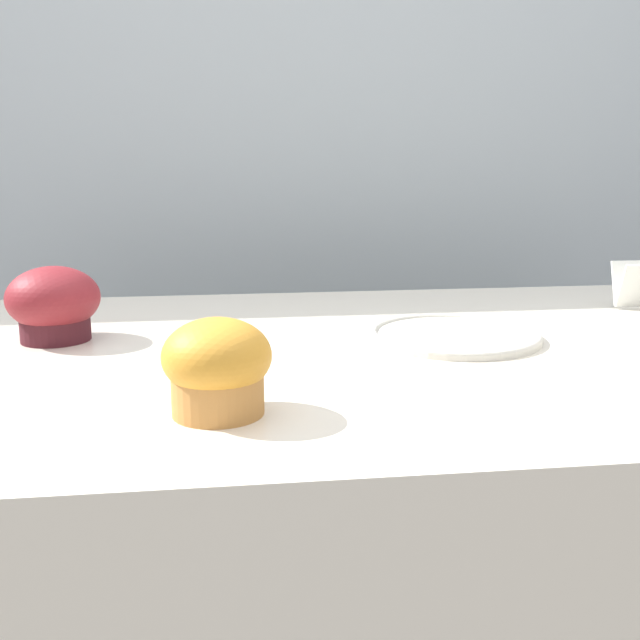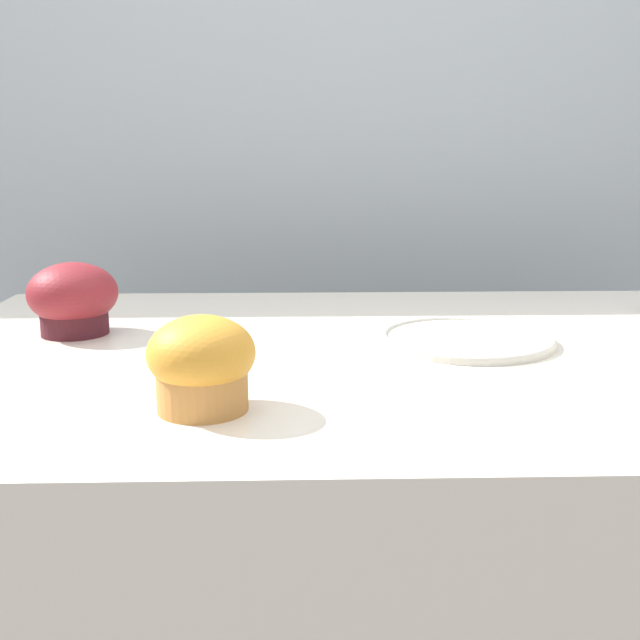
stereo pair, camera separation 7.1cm
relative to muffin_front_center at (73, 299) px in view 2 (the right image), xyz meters
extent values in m
cube|color=#A8B2B7|center=(0.35, 0.53, -0.07)|extent=(3.20, 0.10, 1.80)
cylinder|color=#45181F|center=(0.00, 0.00, -0.02)|extent=(0.07, 0.07, 0.05)
ellipsoid|color=maroon|center=(0.00, 0.00, 0.01)|extent=(0.10, 0.10, 0.07)
cylinder|color=#C3813F|center=(0.18, -0.26, -0.02)|extent=(0.07, 0.07, 0.05)
ellipsoid|color=orange|center=(0.18, -0.26, 0.01)|extent=(0.09, 0.09, 0.06)
cylinder|color=beige|center=(0.43, -0.05, -0.04)|extent=(0.19, 0.19, 0.01)
torus|color=beige|center=(0.43, -0.05, -0.03)|extent=(0.19, 0.19, 0.01)
camera|label=1|loc=(0.18, -0.82, 0.16)|focal=42.00mm
camera|label=2|loc=(0.25, -0.83, 0.16)|focal=42.00mm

